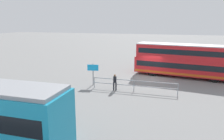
# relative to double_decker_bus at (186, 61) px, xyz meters

# --- Properties ---
(ground_plane) EXTENTS (160.00, 160.00, 0.00)m
(ground_plane) POSITION_rel_double_decker_bus_xyz_m (4.00, 1.83, -2.01)
(ground_plane) COLOR slate
(double_decker_bus) EXTENTS (12.20, 4.38, 3.90)m
(double_decker_bus) POSITION_rel_double_decker_bus_xyz_m (0.00, 0.00, 0.00)
(double_decker_bus) COLOR red
(double_decker_bus) RESTS_ON ground
(pedestrian_near_railing) EXTENTS (0.38, 0.38, 1.60)m
(pedestrian_near_railing) POSITION_rel_double_decker_bus_xyz_m (6.68, 7.35, -1.09)
(pedestrian_near_railing) COLOR black
(pedestrian_near_railing) RESTS_ON ground
(pedestrian_railing) EXTENTS (8.20, 0.15, 1.08)m
(pedestrian_railing) POSITION_rel_double_decker_bus_xyz_m (4.84, 7.09, -1.26)
(pedestrian_railing) COLOR gray
(pedestrian_railing) RESTS_ON ground
(info_sign) EXTENTS (1.16, 0.23, 2.28)m
(info_sign) POSITION_rel_double_decker_bus_xyz_m (9.37, 6.15, -0.42)
(info_sign) COLOR slate
(info_sign) RESTS_ON ground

